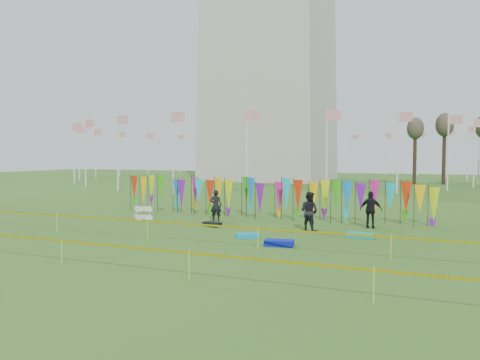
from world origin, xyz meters
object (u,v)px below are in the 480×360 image
at_px(person_left, 216,206).
at_px(person_mid, 309,211).
at_px(box_kite, 143,213).
at_px(kite_bag_turquoise, 248,236).
at_px(kite_bag_teal, 360,235).
at_px(kite_bag_black, 212,224).
at_px(person_right, 371,210).
at_px(kite_bag_blue, 279,243).

height_order(person_left, person_mid, person_mid).
height_order(box_kite, person_left, person_left).
bearing_deg(kite_bag_turquoise, person_mid, 55.37).
height_order(kite_bag_turquoise, kite_bag_teal, kite_bag_teal).
distance_m(box_kite, kite_bag_black, 4.84).
bearing_deg(kite_bag_black, kite_bag_teal, -3.39).
bearing_deg(box_kite, kite_bag_turquoise, -22.49).
distance_m(box_kite, person_right, 12.48).
distance_m(box_kite, kite_bag_teal, 12.36).
bearing_deg(kite_bag_blue, box_kite, 155.59).
bearing_deg(kite_bag_blue, person_right, 65.98).
distance_m(person_right, kite_bag_blue, 6.80).
bearing_deg(kite_bag_black, box_kite, 170.84).
bearing_deg(kite_bag_turquoise, person_left, 130.86).
distance_m(person_left, kite_bag_turquoise, 5.58).
xyz_separation_m(person_mid, kite_bag_turquoise, (-2.01, -2.90, -0.85)).
bearing_deg(box_kite, person_mid, -1.77).
relative_size(kite_bag_turquoise, kite_bag_teal, 0.87).
height_order(person_mid, person_right, person_mid).
height_order(person_left, kite_bag_black, person_left).
bearing_deg(person_left, kite_bag_teal, 152.49).
bearing_deg(kite_bag_turquoise, person_right, 47.53).
distance_m(person_left, kite_bag_blue, 7.67).
height_order(person_left, kite_bag_teal, person_left).
distance_m(person_left, kite_bag_black, 2.01).
bearing_deg(person_left, kite_bag_turquoise, 118.35).
bearing_deg(person_left, person_right, 173.34).
bearing_deg(kite_bag_blue, kite_bag_teal, 49.15).
height_order(person_right, kite_bag_teal, person_right).
height_order(box_kite, person_mid, person_mid).
relative_size(person_mid, kite_bag_turquoise, 1.91).
xyz_separation_m(box_kite, person_right, (12.34, 1.82, 0.56)).
bearing_deg(kite_bag_turquoise, kite_bag_teal, 23.57).
height_order(person_right, kite_bag_turquoise, person_right).
bearing_deg(box_kite, kite_bag_blue, -24.41).
relative_size(box_kite, person_right, 0.40).
relative_size(kite_bag_blue, kite_bag_teal, 1.01).
height_order(person_right, kite_bag_blue, person_right).
bearing_deg(person_mid, kite_bag_black, 22.72).
xyz_separation_m(kite_bag_blue, kite_bag_black, (-4.82, 3.58, -0.01)).
height_order(kite_bag_black, kite_bag_teal, same).
relative_size(person_left, kite_bag_teal, 1.53).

